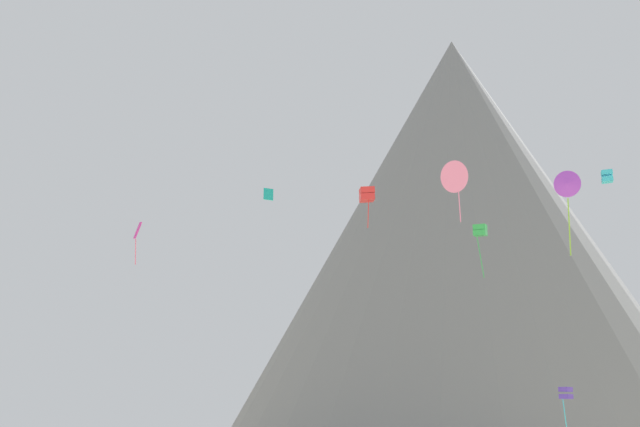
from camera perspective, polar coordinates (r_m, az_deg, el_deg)
The scene contains 9 objects.
rock_massif at distance 134.23m, azimuth 8.59°, elevation -3.20°, with size 81.06×79.87×67.56m.
kite_teal_mid at distance 56.74m, azimuth -3.44°, elevation 1.28°, with size 0.63×0.46×0.85m.
kite_magenta_mid at distance 76.13m, azimuth -12.03°, elevation -1.42°, with size 0.84×0.49×3.80m.
kite_red_high at distance 82.07m, azimuth 3.13°, elevation 1.26°, with size 1.62×1.59×3.93m.
kite_green_mid at distance 87.06m, azimuth 10.57°, elevation -1.13°, with size 1.53×1.56×5.39m.
kite_violet_mid at distance 60.73m, azimuth 16.07°, elevation 1.79°, with size 1.86×0.93×5.96m.
kite_cyan_high at distance 89.67m, azimuth 18.50°, elevation 2.35°, with size 1.20×1.18×1.21m.
kite_pink_mid at distance 67.33m, azimuth 8.94°, elevation 2.41°, with size 2.44×2.03×4.88m.
kite_indigo_low at distance 81.46m, azimuth 15.98°, elevation -11.41°, with size 1.31×1.31×4.30m.
Camera 1 is at (6.48, -29.44, 4.87)m, focal length 48.27 mm.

